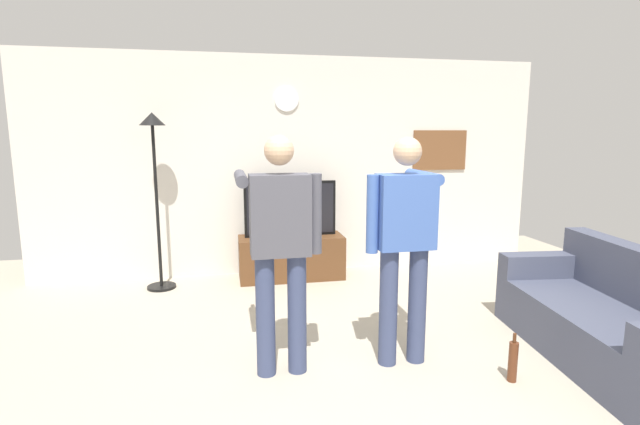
{
  "coord_description": "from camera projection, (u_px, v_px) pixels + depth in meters",
  "views": [
    {
      "loc": [
        -0.89,
        -3.0,
        1.78
      ],
      "look_at": [
        -0.03,
        1.2,
        1.05
      ],
      "focal_mm": 26.66,
      "sensor_mm": 36.0,
      "label": 1
    }
  ],
  "objects": [
    {
      "name": "framed_picture",
      "position": [
        439.0,
        150.0,
        6.29
      ],
      "size": [
        0.74,
        0.04,
        0.52
      ],
      "primitive_type": "cube",
      "color": "brown"
    },
    {
      "name": "television",
      "position": [
        290.0,
        209.0,
        5.76
      ],
      "size": [
        1.11,
        0.07,
        0.67
      ],
      "color": "black",
      "rests_on": "tv_stand"
    },
    {
      "name": "back_wall",
      "position": [
        295.0,
        166.0,
        5.99
      ],
      "size": [
        6.4,
        0.1,
        2.7
      ],
      "primitive_type": "cube",
      "color": "silver",
      "rests_on": "ground_plane"
    },
    {
      "name": "ground_plane",
      "position": [
        358.0,
        386.0,
        3.37
      ],
      "size": [
        8.4,
        8.4,
        0.0
      ],
      "primitive_type": "plane",
      "color": "#B2A893"
    },
    {
      "name": "floor_lamp",
      "position": [
        155.0,
        165.0,
        5.24
      ],
      "size": [
        0.32,
        0.32,
        1.99
      ],
      "color": "black",
      "rests_on": "ground_plane"
    },
    {
      "name": "tv_stand",
      "position": [
        291.0,
        257.0,
        5.82
      ],
      "size": [
        1.26,
        0.51,
        0.52
      ],
      "color": "brown",
      "rests_on": "ground_plane"
    },
    {
      "name": "person_standing_nearer_couch",
      "position": [
        404.0,
        237.0,
        3.57
      ],
      "size": [
        0.61,
        0.78,
        1.74
      ],
      "color": "#384266",
      "rests_on": "ground_plane"
    },
    {
      "name": "side_couch",
      "position": [
        611.0,
        321.0,
        3.72
      ],
      "size": [
        1.06,
        1.98,
        0.87
      ],
      "color": "#474C60",
      "rests_on": "ground_plane"
    },
    {
      "name": "person_standing_nearer_lamp",
      "position": [
        280.0,
        241.0,
        3.41
      ],
      "size": [
        0.6,
        0.78,
        1.76
      ],
      "color": "#384266",
      "rests_on": "ground_plane"
    },
    {
      "name": "beverage_bottle",
      "position": [
        513.0,
        361.0,
        3.41
      ],
      "size": [
        0.07,
        0.07,
        0.37
      ],
      "color": "#592D19",
      "rests_on": "ground_plane"
    },
    {
      "name": "wall_clock",
      "position": [
        286.0,
        99.0,
        5.78
      ],
      "size": [
        0.3,
        0.03,
        0.3
      ],
      "primitive_type": "cylinder",
      "rotation": [
        1.57,
        0.0,
        0.0
      ],
      "color": "white"
    }
  ]
}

